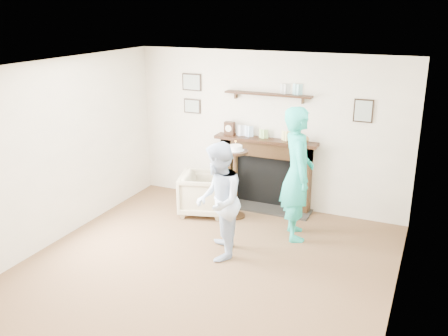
{
  "coord_description": "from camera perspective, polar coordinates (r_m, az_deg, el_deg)",
  "views": [
    {
      "loc": [
        2.48,
        -4.87,
        3.16
      ],
      "look_at": [
        -0.07,
        0.9,
        1.1
      ],
      "focal_mm": 40.0,
      "sensor_mm": 36.0,
      "label": 1
    }
  ],
  "objects": [
    {
      "name": "armchair",
      "position": [
        8.02,
        -2.3,
        -5.1
      ],
      "size": [
        0.89,
        0.87,
        0.66
      ],
      "primitive_type": "imported",
      "rotation": [
        0.0,
        0.0,
        1.85
      ],
      "color": "#BDA98C",
      "rests_on": "ground"
    },
    {
      "name": "room_shell",
      "position": [
        6.28,
        -0.22,
        3.94
      ],
      "size": [
        4.54,
        5.02,
        2.52
      ],
      "color": "silver",
      "rests_on": "ground"
    },
    {
      "name": "ground",
      "position": [
        6.31,
        -2.8,
        -11.95
      ],
      "size": [
        5.0,
        5.0,
        0.0
      ],
      "primitive_type": "plane",
      "color": "brown",
      "rests_on": "ground"
    },
    {
      "name": "man",
      "position": [
        6.72,
        -0.63,
        -9.95
      ],
      "size": [
        0.82,
        0.91,
        1.54
      ],
      "primitive_type": "imported",
      "rotation": [
        0.0,
        0.0,
        -1.2
      ],
      "color": "silver",
      "rests_on": "ground"
    },
    {
      "name": "woman",
      "position": [
        7.32,
        8.03,
        -7.66
      ],
      "size": [
        0.7,
        0.81,
        1.89
      ],
      "primitive_type": "imported",
      "rotation": [
        0.0,
        0.0,
        2.0
      ],
      "color": "#1EABA7",
      "rests_on": "ground"
    },
    {
      "name": "pedestal_table",
      "position": [
        7.61,
        1.3,
        -0.3
      ],
      "size": [
        0.39,
        0.39,
        1.23
      ],
      "color": "black",
      "rests_on": "ground"
    }
  ]
}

